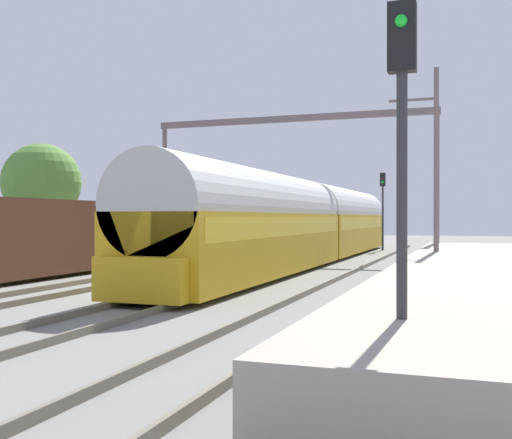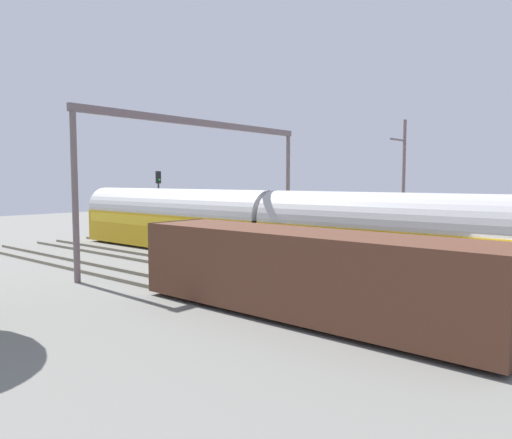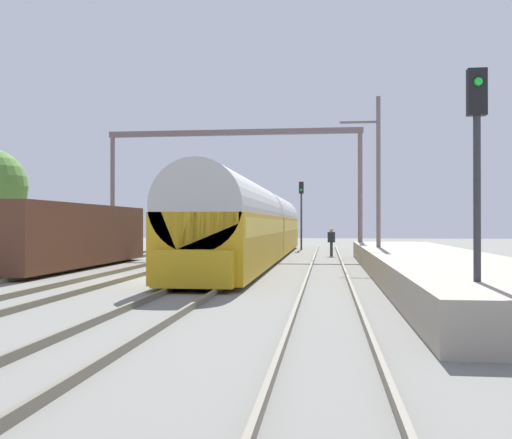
{
  "view_description": "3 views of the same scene",
  "coord_description": "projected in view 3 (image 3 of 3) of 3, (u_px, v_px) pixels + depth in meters",
  "views": [
    {
      "loc": [
        9.48,
        -17.23,
        2.21
      ],
      "look_at": [
        1.93,
        4.2,
        2.13
      ],
      "focal_mm": 43.03,
      "sensor_mm": 36.0,
      "label": 1
    },
    {
      "loc": [
        -18.9,
        -4.5,
        4.52
      ],
      "look_at": [
        -0.13,
        11.51,
        2.54
      ],
      "focal_mm": 34.22,
      "sensor_mm": 36.0,
      "label": 2
    },
    {
      "loc": [
        5.77,
        -20.88,
        2.01
      ],
      "look_at": [
        0.97,
        19.28,
        2.29
      ],
      "focal_mm": 41.49,
      "sensor_mm": 36.0,
      "label": 3
    }
  ],
  "objects": [
    {
      "name": "catenary_gantry",
      "position": [
        233.0,
        162.0,
        36.75
      ],
      "size": [
        15.99,
        0.28,
        7.86
      ],
      "color": "#695A5F",
      "rests_on": "ground"
    },
    {
      "name": "track_west",
      "position": [
        115.0,
        276.0,
        21.63
      ],
      "size": [
        1.52,
        60.0,
        0.16
      ],
      "color": "#6C6554",
      "rests_on": "ground"
    },
    {
      "name": "freight_car",
      "position": [
        69.0,
        236.0,
        26.63
      ],
      "size": [
        2.8,
        13.0,
        2.7
      ],
      "color": "#563323",
      "rests_on": "ground"
    },
    {
      "name": "passenger_train",
      "position": [
        258.0,
        224.0,
        33.26
      ],
      "size": [
        2.93,
        32.85,
        3.82
      ],
      "color": "gold",
      "rests_on": "ground"
    },
    {
      "name": "ground",
      "position": [
        166.0,
        279.0,
        21.4
      ],
      "size": [
        120.0,
        120.0,
        0.0
      ],
      "primitive_type": "plane",
      "color": "slate"
    },
    {
      "name": "track_east",
      "position": [
        219.0,
        277.0,
        21.17
      ],
      "size": [
        1.52,
        60.0,
        0.16
      ],
      "color": "#6C6554",
      "rests_on": "ground"
    },
    {
      "name": "track_far_west",
      "position": [
        16.0,
        275.0,
        22.09
      ],
      "size": [
        1.52,
        60.0,
        0.16
      ],
      "color": "#6C6554",
      "rests_on": "ground"
    },
    {
      "name": "railway_signal_near",
      "position": [
        477.0,
        162.0,
        11.31
      ],
      "size": [
        0.36,
        0.3,
        4.98
      ],
      "color": "#2D2D33",
      "rests_on": "ground"
    },
    {
      "name": "catenary_pole_east_mid",
      "position": [
        377.0,
        178.0,
        27.78
      ],
      "size": [
        1.9,
        0.2,
        8.0
      ],
      "color": "#695A5F",
      "rests_on": "ground"
    },
    {
      "name": "platform",
      "position": [
        429.0,
        265.0,
        22.25
      ],
      "size": [
        4.4,
        28.0,
        0.9
      ],
      "color": "#A39989",
      "rests_on": "ground"
    },
    {
      "name": "person_crossing",
      "position": [
        331.0,
        239.0,
        36.37
      ],
      "size": [
        0.47,
        0.4,
        1.73
      ],
      "rotation": [
        0.0,
        0.0,
        5.78
      ],
      "color": "#323232",
      "rests_on": "ground"
    },
    {
      "name": "railway_signal_far",
      "position": [
        301.0,
        206.0,
        45.17
      ],
      "size": [
        0.36,
        0.3,
        5.21
      ],
      "color": "#2D2D33",
      "rests_on": "ground"
    },
    {
      "name": "track_far_east",
      "position": [
        327.0,
        279.0,
        20.71
      ],
      "size": [
        1.52,
        60.0,
        0.16
      ],
      "color": "#6C6554",
      "rests_on": "ground"
    }
  ]
}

